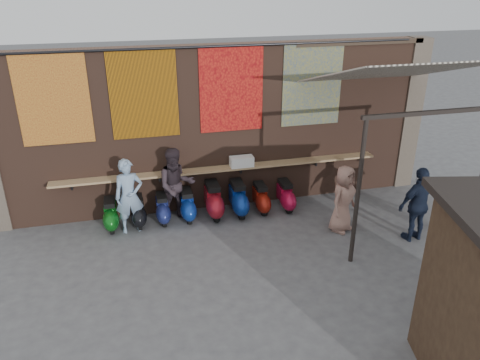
{
  "coord_description": "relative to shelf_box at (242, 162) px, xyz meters",
  "views": [
    {
      "loc": [
        -2.11,
        -7.98,
        5.49
      ],
      "look_at": [
        0.18,
        1.2,
        1.27
      ],
      "focal_mm": 35.0,
      "sensor_mm": 36.0,
      "label": 1
    }
  ],
  "objects": [
    {
      "name": "tapestry_orange",
      "position": [
        -0.2,
        0.18,
        1.75
      ],
      "size": [
        1.5,
        0.02,
        2.0
      ],
      "primitive_type": "cube",
      "color": "red",
      "rests_on": "brick_wall"
    },
    {
      "name": "awning_header",
      "position": [
        3.0,
        -2.9,
        1.83
      ],
      "size": [
        3.0,
        0.08,
        0.08
      ],
      "primitive_type": "cube",
      "color": "black",
      "rests_on": "awning_post_left"
    },
    {
      "name": "shelf_box",
      "position": [
        0.0,
        0.0,
        0.0
      ],
      "size": [
        0.57,
        0.27,
        0.25
      ],
      "primitive_type": "cube",
      "color": "white",
      "rests_on": "eating_counter"
    },
    {
      "name": "awning_canvas",
      "position": [
        3.0,
        -1.4,
        2.3
      ],
      "size": [
        3.2,
        3.28,
        0.97
      ],
      "primitive_type": "cube",
      "rotation": [
        -0.28,
        0.0,
        0.0
      ],
      "color": "beige",
      "rests_on": "brick_wall"
    },
    {
      "name": "shopper_navy",
      "position": [
        3.36,
        -2.44,
        -0.39
      ],
      "size": [
        1.05,
        0.54,
        1.72
      ],
      "primitive_type": "imported",
      "rotation": [
        0.0,
        0.0,
        3.26
      ],
      "color": "#161E33",
      "rests_on": "ground"
    },
    {
      "name": "scooter_stool_7",
      "position": [
        1.05,
        -0.35,
        -0.89
      ],
      "size": [
        0.34,
        0.76,
        0.72
      ],
      "primitive_type": null,
      "color": "#A30C30",
      "rests_on": "ground"
    },
    {
      "name": "shopper_tan",
      "position": [
        1.95,
        -1.66,
        -0.46
      ],
      "size": [
        0.93,
        0.85,
        1.59
      ],
      "primitive_type": "imported",
      "rotation": [
        0.0,
        0.0,
        0.59
      ],
      "color": "#9C7163",
      "rests_on": "ground"
    },
    {
      "name": "scooter_stool_1",
      "position": [
        -2.57,
        -0.3,
        -0.9
      ],
      "size": [
        0.33,
        0.73,
        0.7
      ],
      "primitive_type": null,
      "color": "black",
      "rests_on": "ground"
    },
    {
      "name": "brick_wall",
      "position": [
        -0.5,
        0.4,
        0.75
      ],
      "size": [
        10.0,
        0.4,
        4.0
      ],
      "primitive_type": "cube",
      "color": "brown",
      "rests_on": "ground"
    },
    {
      "name": "scooter_stool_0",
      "position": [
        -3.2,
        -0.31,
        -0.9
      ],
      "size": [
        0.34,
        0.75,
        0.71
      ],
      "primitive_type": null,
      "color": "#0B5313",
      "rests_on": "ground"
    },
    {
      "name": "pier_right",
      "position": [
        4.7,
        0.4,
        0.75
      ],
      "size": [
        0.5,
        0.5,
        4.0
      ],
      "primitive_type": "cube",
      "color": "#4C4238",
      "rests_on": "ground"
    },
    {
      "name": "ground",
      "position": [
        -0.5,
        -2.3,
        -1.25
      ],
      "size": [
        70.0,
        70.0,
        0.0
      ],
      "primitive_type": "plane",
      "color": "#474749",
      "rests_on": "ground"
    },
    {
      "name": "hang_rail",
      "position": [
        -0.5,
        0.17,
        2.73
      ],
      "size": [
        9.5,
        0.06,
        0.06
      ],
      "primitive_type": "cylinder",
      "rotation": [
        0.0,
        1.57,
        0.0
      ],
      "color": "black",
      "rests_on": "brick_wall"
    },
    {
      "name": "scooter_stool_3",
      "position": [
        -1.42,
        -0.28,
        -0.88
      ],
      "size": [
        0.35,
        0.77,
        0.73
      ],
      "primitive_type": null,
      "color": "navy",
      "rests_on": "ground"
    },
    {
      "name": "diner_right",
      "position": [
        -1.65,
        -0.3,
        -0.33
      ],
      "size": [
        0.95,
        0.77,
        1.84
      ],
      "primitive_type": "imported",
      "rotation": [
        0.0,
        0.0,
        0.08
      ],
      "color": "#2C2228",
      "rests_on": "ground"
    },
    {
      "name": "tapestry_sun",
      "position": [
        -2.2,
        0.18,
        1.75
      ],
      "size": [
        1.5,
        0.02,
        2.0
      ],
      "primitive_type": "cube",
      "color": "orange",
      "rests_on": "brick_wall"
    },
    {
      "name": "awning_ledger",
      "position": [
        3.0,
        0.19,
        2.7
      ],
      "size": [
        3.3,
        0.08,
        0.12
      ],
      "primitive_type": "cube",
      "color": "#33261C",
      "rests_on": "brick_wall"
    },
    {
      "name": "awning_post_left",
      "position": [
        1.6,
        -2.9,
        0.3
      ],
      "size": [
        0.09,
        0.09,
        3.1
      ],
      "primitive_type": "cylinder",
      "color": "black",
      "rests_on": "ground"
    },
    {
      "name": "scooter_stool_6",
      "position": [
        0.41,
        -0.33,
        -0.9
      ],
      "size": [
        0.33,
        0.74,
        0.7
      ],
      "primitive_type": null,
      "color": "maroon",
      "rests_on": "ground"
    },
    {
      "name": "tapestry_multi",
      "position": [
        1.8,
        0.18,
        1.75
      ],
      "size": [
        1.5,
        0.02,
        2.0
      ],
      "primitive_type": "cube",
      "color": "navy",
      "rests_on": "brick_wall"
    },
    {
      "name": "diner_left",
      "position": [
        -2.74,
        -0.51,
        -0.38
      ],
      "size": [
        0.68,
        0.49,
        1.75
      ],
      "primitive_type": "imported",
      "rotation": [
        0.0,
        0.0,
        0.12
      ],
      "color": "#819DBC",
      "rests_on": "ground"
    },
    {
      "name": "scooter_stool_5",
      "position": [
        -0.17,
        -0.32,
        -0.84
      ],
      "size": [
        0.39,
        0.86,
        0.82
      ],
      "primitive_type": null,
      "color": "navy",
      "rests_on": "ground"
    },
    {
      "name": "tapestry_redgold",
      "position": [
        -4.1,
        0.18,
        1.75
      ],
      "size": [
        1.5,
        0.02,
        2.0
      ],
      "primitive_type": "cube",
      "color": "maroon",
      "rests_on": "brick_wall"
    },
    {
      "name": "scooter_stool_4",
      "position": [
        -0.78,
        -0.29,
        -0.83
      ],
      "size": [
        0.4,
        0.89,
        0.84
      ],
      "primitive_type": null,
      "color": "maroon",
      "rests_on": "ground"
    },
    {
      "name": "eating_counter",
      "position": [
        -0.5,
        0.03,
        -0.15
      ],
      "size": [
        8.0,
        0.32,
        0.05
      ],
      "primitive_type": "cube",
      "color": "#9E7A51",
      "rests_on": "brick_wall"
    },
    {
      "name": "scooter_stool_2",
      "position": [
        -2.01,
        -0.28,
        -0.91
      ],
      "size": [
        0.32,
        0.72,
        0.68
      ],
      "primitive_type": null,
      "color": "navy",
      "rests_on": "ground"
    }
  ]
}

